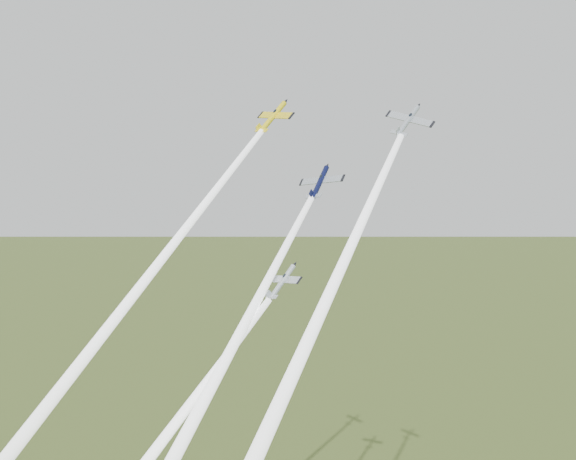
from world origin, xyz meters
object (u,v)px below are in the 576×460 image
at_px(plane_navy, 320,182).
at_px(plane_silver_right, 408,121).
at_px(plane_yellow, 273,117).
at_px(plane_silver_low, 283,282).

bearing_deg(plane_navy, plane_silver_right, 14.25).
distance_m(plane_yellow, plane_silver_right, 24.13).
height_order(plane_silver_right, plane_silver_low, plane_silver_right).
xyz_separation_m(plane_yellow, plane_navy, (10.80, -1.49, -10.53)).
bearing_deg(plane_silver_right, plane_silver_low, -126.64).
height_order(plane_navy, plane_silver_low, plane_navy).
relative_size(plane_yellow, plane_silver_low, 1.16).
height_order(plane_yellow, plane_silver_right, plane_yellow).
height_order(plane_yellow, plane_silver_low, plane_yellow).
relative_size(plane_navy, plane_silver_right, 1.07).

